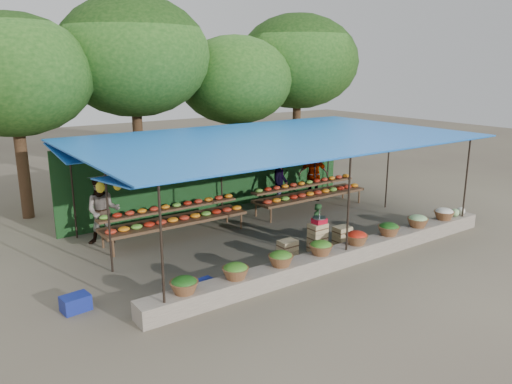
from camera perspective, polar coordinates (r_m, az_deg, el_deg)
ground at (r=14.55m, az=2.07°, el=-4.76°), size 60.00×60.00×0.00m
stone_curb at (r=12.54m, az=9.75°, el=-7.19°), size 10.60×0.55×0.40m
stall_canopy at (r=13.97m, az=1.98°, el=5.73°), size 10.80×6.60×2.82m
produce_baskets at (r=12.35m, az=9.49°, el=-5.73°), size 8.98×0.58×0.34m
netting_backdrop at (r=16.74m, az=-4.41°, el=2.20°), size 10.60×0.06×2.50m
tree_row at (r=19.18m, az=-7.92°, el=14.04°), size 16.51×5.50×7.12m
fruit_table_left at (r=14.23m, az=-9.28°, el=-2.82°), size 4.21×0.95×0.93m
fruit_table_right at (r=16.91m, az=6.11°, el=0.04°), size 4.21×0.95×0.93m
crate_counter at (r=13.17m, az=6.95°, el=-5.51°), size 2.35×0.34×0.77m
weighing_scale at (r=13.04m, az=7.24°, el=-3.18°), size 0.35×0.35×0.37m
vendor_seated at (r=13.70m, az=6.93°, el=-3.60°), size 0.48×0.39×1.13m
customer_left at (r=14.08m, az=-17.07°, el=-2.08°), size 1.12×1.02×1.87m
customer_mid at (r=17.29m, az=2.91°, el=1.52°), size 1.37×1.28×1.86m
customer_right at (r=18.03m, az=6.56°, el=1.97°), size 1.17×0.89×1.85m
blue_crate_front at (r=10.76m, az=-6.05°, el=-10.99°), size 0.62×0.49×0.34m
blue_crate_back at (r=10.77m, az=-19.92°, el=-11.85°), size 0.58×0.44×0.32m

